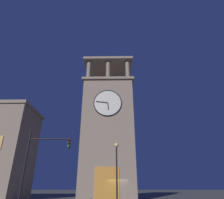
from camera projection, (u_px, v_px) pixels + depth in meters
clocktower at (108, 134)px, 30.40m from camera, size 8.28×7.52×24.75m
traffic_signal_near at (40, 156)px, 16.13m from camera, size 3.68×0.41×6.19m
street_lamp at (117, 161)px, 18.19m from camera, size 0.44×0.44×5.57m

